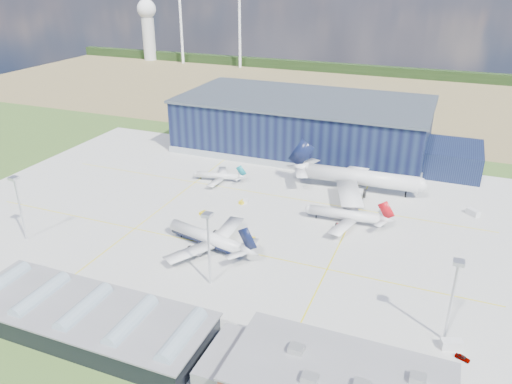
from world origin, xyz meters
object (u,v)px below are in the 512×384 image
at_px(gse_tug_c, 243,202).
at_px(car_b, 283,346).
at_px(airliner_regional, 217,173).
at_px(gse_tug_b, 203,213).
at_px(gse_van_c, 452,344).
at_px(gse_cart_a, 245,201).
at_px(hangar, 309,127).
at_px(airliner_red, 345,210).
at_px(airliner_navy, 207,231).
at_px(airstair, 37,272).
at_px(airliner_widebody, 362,170).
at_px(gse_van_b, 473,212).
at_px(car_a, 463,358).
at_px(light_mast_center, 208,237).
at_px(gse_tug_a, 250,241).
at_px(gse_cart_b, 303,172).
at_px(light_mast_east, 454,288).
at_px(light_mast_west, 18,198).

height_order(gse_tug_c, car_b, gse_tug_c).
bearing_deg(airliner_regional, gse_tug_b, 95.20).
relative_size(gse_van_c, car_b, 1.33).
relative_size(gse_tug_b, gse_cart_a, 0.97).
bearing_deg(hangar, car_b, -75.90).
distance_m(airliner_red, airliner_regional, 62.18).
xyz_separation_m(airliner_navy, airstair, (-39.58, -34.00, -4.69)).
bearing_deg(car_b, gse_cart_a, 6.19).
bearing_deg(gse_van_c, airliner_widebody, 4.91).
bearing_deg(gse_van_b, car_a, -138.21).
relative_size(light_mast_center, gse_van_c, 4.51).
relative_size(gse_tug_c, car_a, 0.83).
distance_m(gse_tug_a, gse_van_c, 70.96).
relative_size(gse_tug_c, gse_cart_b, 0.95).
bearing_deg(airliner_red, gse_tug_a, 42.96).
xyz_separation_m(light_mast_east, gse_tug_b, (-87.41, 38.94, -14.81)).
relative_size(hangar, gse_cart_a, 48.66).
distance_m(gse_tug_a, airstair, 66.52).
height_order(airliner_red, car_b, airliner_red).
xyz_separation_m(light_mast_west, airliner_regional, (38.39, 70.00, -11.52)).
bearing_deg(gse_tug_c, airliner_red, 12.63).
xyz_separation_m(gse_cart_a, car_a, (81.35, -60.30, -0.05)).
xyz_separation_m(hangar, gse_cart_b, (7.60, -32.80, -10.96)).
distance_m(airliner_widebody, gse_van_c, 93.94).
bearing_deg(car_a, airliner_navy, 94.03).
xyz_separation_m(gse_cart_a, car_b, (40.62, -72.52, -0.01)).
xyz_separation_m(airliner_red, gse_cart_b, (-27.48, 40.00, -4.68)).
distance_m(gse_tug_c, car_b, 82.44).
relative_size(gse_tug_c, car_b, 0.76).
xyz_separation_m(gse_tug_b, gse_tug_c, (9.76, 14.38, 0.01)).
xyz_separation_m(airliner_widebody, car_b, (0.97, -100.30, -8.90)).
height_order(light_mast_center, airliner_navy, light_mast_center).
relative_size(gse_tug_a, gse_tug_b, 1.35).
height_order(airliner_navy, airstair, airliner_navy).
bearing_deg(light_mast_center, light_mast_west, 180.00).
distance_m(light_mast_center, airliner_regional, 77.67).
bearing_deg(gse_tug_a, gse_cart_a, 114.86).
relative_size(gse_cart_b, car_b, 0.79).
bearing_deg(light_mast_center, light_mast_east, 0.00).
xyz_separation_m(light_mast_center, gse_van_b, (71.32, 76.23, -14.28)).
distance_m(light_mast_west, airliner_regional, 80.66).
bearing_deg(airliner_navy, gse_van_b, -130.82).
height_order(hangar, gse_tug_c, hangar).
bearing_deg(car_b, car_a, -96.36).
xyz_separation_m(hangar, gse_van_c, (73.94, -127.54, -10.39)).
relative_size(airliner_red, gse_cart_b, 10.76).
distance_m(airliner_widebody, gse_cart_b, 30.30).
relative_size(airliner_regional, gse_tug_a, 6.16).
xyz_separation_m(gse_cart_a, gse_van_b, (83.25, 21.72, 0.51)).
distance_m(airliner_widebody, airstair, 125.36).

